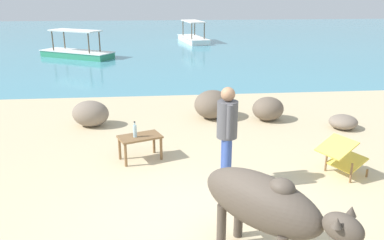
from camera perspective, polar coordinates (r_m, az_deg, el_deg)
The scene contains 13 objects.
sand_beach at distance 5.50m, azimuth 1.29°, elevation -15.08°, with size 18.00×14.00×0.04m, color #CCB78E.
water_surface at distance 26.75m, azimuth -4.44°, elevation 11.46°, with size 60.00×36.00×0.03m, color teal.
cow at distance 4.59m, azimuth 10.31°, elevation -11.68°, with size 1.53×1.79×1.11m.
low_bench_table at distance 7.35m, azimuth -7.47°, elevation -2.86°, with size 0.87×0.68×0.46m.
bottle at distance 7.24m, azimuth -8.20°, elevation -1.55°, with size 0.07×0.07×0.30m.
deck_chair_near at distance 7.10m, azimuth 20.71°, elevation -4.71°, with size 0.92×0.80×0.68m.
person_standing at distance 6.16m, azimuth 5.04°, elevation -1.37°, with size 0.32×0.51×1.62m.
shore_rock_large at distance 9.44m, azimuth -14.36°, elevation 0.90°, with size 0.85×0.67×0.60m, color gray.
shore_rock_medium at distance 9.75m, azimuth 2.96°, elevation 2.27°, with size 0.95×0.88×0.69m, color #6B5B4C.
shore_rock_small at distance 9.75m, azimuth 10.85°, elevation 1.60°, with size 0.77×0.70×0.57m, color #6B5B4C.
shore_rock_flat at distance 9.64m, azimuth 20.89°, elevation -0.25°, with size 0.64×0.62×0.32m, color gray.
boat_white at distance 25.03m, azimuth 0.18°, elevation 11.73°, with size 1.74×3.81×1.29m.
boat_green at distance 19.88m, azimuth -16.20°, elevation 9.39°, with size 3.73×2.91×1.29m.
Camera 1 is at (-0.57, -4.57, 3.02)m, focal length 37.15 mm.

